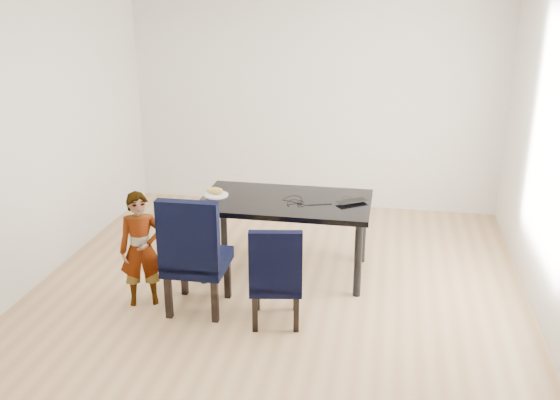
% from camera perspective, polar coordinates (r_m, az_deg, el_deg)
% --- Properties ---
extents(floor, '(4.50, 5.00, 0.01)m').
position_cam_1_polar(floor, '(5.74, -0.36, -8.74)').
color(floor, tan).
rests_on(floor, ground).
extents(wall_back, '(4.50, 0.01, 2.70)m').
position_cam_1_polar(wall_back, '(7.65, 3.15, 9.26)').
color(wall_back, white).
rests_on(wall_back, ground).
extents(wall_front, '(4.50, 0.01, 2.70)m').
position_cam_1_polar(wall_front, '(2.97, -9.55, -8.14)').
color(wall_front, silver).
rests_on(wall_front, ground).
extents(wall_left, '(0.01, 5.00, 2.70)m').
position_cam_1_polar(wall_left, '(6.06, -21.92, 5.12)').
color(wall_left, white).
rests_on(wall_left, ground).
extents(dining_table, '(1.60, 0.90, 0.75)m').
position_cam_1_polar(dining_table, '(6.02, 0.52, -3.32)').
color(dining_table, black).
rests_on(dining_table, floor).
extents(chair_left, '(0.52, 0.54, 1.06)m').
position_cam_1_polar(chair_left, '(5.36, -7.58, -4.70)').
color(chair_left, black).
rests_on(chair_left, floor).
extents(chair_right, '(0.49, 0.50, 0.88)m').
position_cam_1_polar(chair_right, '(5.15, -0.37, -6.68)').
color(chair_right, black).
rests_on(chair_right, floor).
extents(child, '(0.44, 0.37, 1.03)m').
position_cam_1_polar(child, '(5.53, -12.57, -4.42)').
color(child, '#FF4715').
rests_on(child, floor).
extents(plate, '(0.32, 0.32, 0.01)m').
position_cam_1_polar(plate, '(6.02, -5.88, 0.46)').
color(plate, silver).
rests_on(plate, dining_table).
extents(sandwich, '(0.18, 0.11, 0.07)m').
position_cam_1_polar(sandwich, '(6.02, -5.98, 0.86)').
color(sandwich, gold).
rests_on(sandwich, plate).
extents(laptop, '(0.35, 0.33, 0.02)m').
position_cam_1_polar(laptop, '(5.86, 6.38, -0.05)').
color(laptop, black).
rests_on(laptop, dining_table).
extents(cable_tangle, '(0.20, 0.20, 0.01)m').
position_cam_1_polar(cable_tangle, '(5.75, 1.42, -0.38)').
color(cable_tangle, black).
rests_on(cable_tangle, dining_table).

